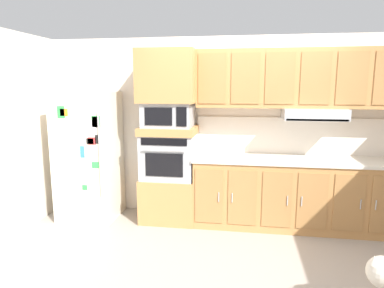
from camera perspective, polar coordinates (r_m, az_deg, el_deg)
ground_plane at (r=4.07m, az=7.79°, el=-17.16°), size 9.60×9.60×0.00m
back_kitchen_wall at (r=4.77m, az=8.43°, el=2.63°), size 6.20×0.12×2.50m
side_panel_left at (r=4.64m, az=-28.85°, el=1.30°), size 0.12×7.10×2.50m
refrigerator at (r=4.90m, az=-17.05°, el=-1.90°), size 0.76×0.73×1.76m
oven_base_cabinet at (r=4.75m, az=-3.81°, el=-9.11°), size 0.74×0.62×0.60m
built_in_oven at (r=4.58m, az=-3.91°, el=-2.01°), size 0.70×0.62×0.60m
appliance_mid_shelf at (r=4.53m, az=-3.95°, el=2.33°), size 0.74×0.62×0.10m
microwave at (r=4.50m, az=-3.99°, el=4.97°), size 0.64×0.54×0.32m
appliance_upper_cabinet at (r=4.49m, az=-4.06°, el=11.35°), size 0.74×0.62×0.68m
lower_cabinet_run at (r=4.67m, az=19.03°, el=-8.17°), size 2.94×0.63×0.88m
countertop_slab at (r=4.55m, az=19.35°, el=-2.64°), size 2.98×0.64×0.04m
backsplash_panel at (r=4.79m, az=18.93°, el=1.26°), size 2.98×0.02×0.50m
upper_cabinet_with_hood at (r=4.58m, az=19.82°, el=10.04°), size 2.94×0.48×0.88m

